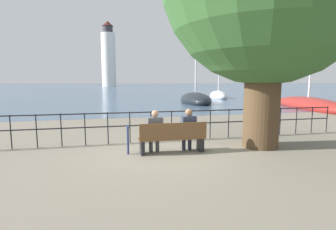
# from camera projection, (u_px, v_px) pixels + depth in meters

# --- Properties ---
(ground_plane) EXTENTS (1000.00, 1000.00, 0.00)m
(ground_plane) POSITION_uv_depth(u_px,v_px,m) (172.00, 152.00, 7.62)
(ground_plane) COLOR gray
(harbor_water) EXTENTS (600.00, 300.00, 0.01)m
(harbor_water) POSITION_uv_depth(u_px,v_px,m) (109.00, 85.00, 159.70)
(harbor_water) COLOR #47607A
(harbor_water) RESTS_ON ground_plane
(park_bench) EXTENTS (1.94, 0.45, 0.90)m
(park_bench) POSITION_uv_depth(u_px,v_px,m) (173.00, 138.00, 7.50)
(park_bench) COLOR brown
(park_bench) RESTS_ON ground_plane
(seated_person_left) EXTENTS (0.43, 0.35, 1.25)m
(seated_person_left) POSITION_uv_depth(u_px,v_px,m) (155.00, 130.00, 7.43)
(seated_person_left) COLOR #4C4C51
(seated_person_left) RESTS_ON ground_plane
(seated_person_right) EXTENTS (0.41, 0.35, 1.27)m
(seated_person_right) POSITION_uv_depth(u_px,v_px,m) (188.00, 128.00, 7.65)
(seated_person_right) COLOR #2D3347
(seated_person_right) RESTS_ON ground_plane
(promenade_railing) EXTENTS (13.68, 0.04, 1.05)m
(promenade_railing) POSITION_uv_depth(u_px,v_px,m) (161.00, 121.00, 8.97)
(promenade_railing) COLOR black
(promenade_railing) RESTS_ON ground_plane
(closed_umbrella) EXTENTS (0.09, 0.09, 0.86)m
(closed_umbrella) POSITION_uv_depth(u_px,v_px,m) (128.00, 138.00, 7.36)
(closed_umbrella) COLOR navy
(closed_umbrella) RESTS_ON ground_plane
(sailboat_0) EXTENTS (3.12, 6.65, 9.21)m
(sailboat_0) POSITION_uv_depth(u_px,v_px,m) (195.00, 100.00, 24.79)
(sailboat_0) COLOR black
(sailboat_0) RESTS_ON ground_plane
(sailboat_2) EXTENTS (2.71, 5.49, 10.79)m
(sailboat_2) POSITION_uv_depth(u_px,v_px,m) (218.00, 95.00, 32.22)
(sailboat_2) COLOR silver
(sailboat_2) RESTS_ON ground_plane
(sailboat_3) EXTENTS (3.70, 9.11, 12.71)m
(sailboat_3) POSITION_uv_depth(u_px,v_px,m) (308.00, 104.00, 19.79)
(sailboat_3) COLOR maroon
(sailboat_3) RESTS_ON ground_plane
(harbor_lighthouse) EXTENTS (5.33, 5.33, 24.77)m
(harbor_lighthouse) POSITION_uv_depth(u_px,v_px,m) (109.00, 56.00, 100.73)
(harbor_lighthouse) COLOR white
(harbor_lighthouse) RESTS_ON ground_plane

